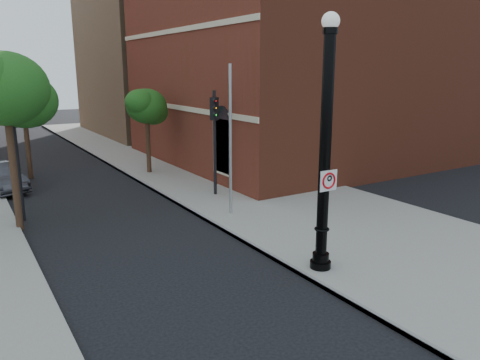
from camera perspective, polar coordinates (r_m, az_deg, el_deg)
ground at (r=12.49m, az=-1.51°, el=-12.86°), size 120.00×120.00×0.00m
sidewalk_right at (r=23.51m, az=-1.16°, el=-0.08°), size 8.00×60.00×0.12m
curb_edge at (r=21.83m, az=-10.12°, el=-1.32°), size 0.10×60.00×0.14m
brick_wall_building at (r=32.08m, az=10.99°, el=14.43°), size 22.30×16.30×12.50m
bg_building_tan_b at (r=45.23m, az=-3.27°, el=15.20°), size 22.00×14.00×14.00m
lamppost at (r=12.57m, az=10.30°, el=2.47°), size 0.58×0.58×6.91m
no_parking_sign at (r=12.55m, az=10.75°, el=-0.05°), size 0.56×0.06×0.56m
traffic_signal_left at (r=18.67m, az=-25.77°, el=4.98°), size 0.36×0.42×4.79m
traffic_signal_right at (r=20.22m, az=-3.12°, el=6.57°), size 0.37×0.41×4.66m
utility_pole at (r=17.45m, az=-1.19°, el=4.59°), size 0.11×0.11×5.72m
street_tree_a at (r=17.55m, az=-26.66°, el=9.73°), size 3.40×3.07×6.12m
street_tree_b at (r=26.14m, az=-24.81°, el=7.89°), size 2.53×2.28×4.55m
street_tree_c at (r=25.25m, az=-11.29°, el=8.70°), size 2.53×2.28×4.55m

